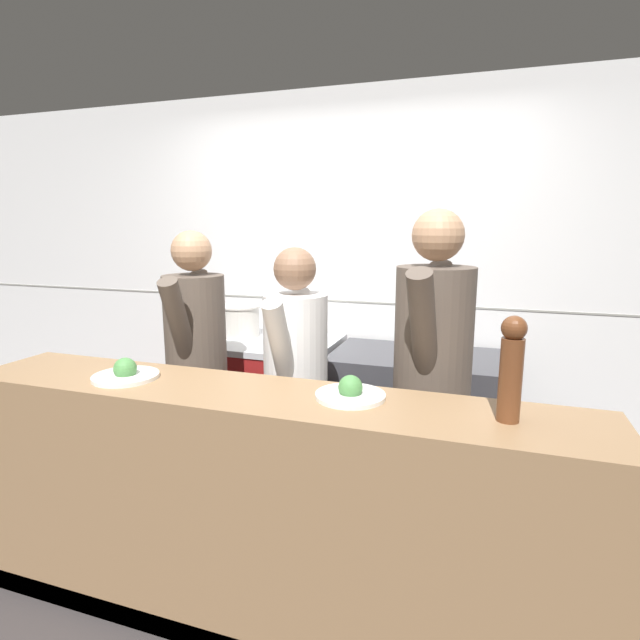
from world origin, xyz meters
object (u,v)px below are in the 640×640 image
Objects in this scene: plated_dish_main at (126,373)px; pepper_mill at (511,367)px; plated_dish_appetiser at (350,392)px; chef_sous at (296,386)px; chef_line at (432,379)px; sauce_pot at (298,327)px; oven_range at (271,404)px; stock_pot at (240,320)px; chef_head_cook at (197,363)px.

pepper_mill reaches higher than plated_dish_main.
chef_sous reaches higher than plated_dish_appetiser.
sauce_pot is at bearing 147.77° from chef_line.
chef_sous is at bearing -57.26° from oven_range.
chef_line reaches higher than plated_dish_main.
plated_dish_appetiser is at bearing -48.58° from stock_pot.
plated_dish_main is at bearing -93.99° from chef_head_cook.
plated_dish_appetiser is at bearing -109.72° from chef_line.
stock_pot is 2.20m from pepper_mill.
stock_pot reaches higher than plated_dish_appetiser.
plated_dish_main is 0.16× the size of chef_line.
chef_head_cook is (-0.14, -0.67, 0.46)m from oven_range.
chef_sous reaches higher than plated_dish_main.
chef_line is (1.41, -0.79, -0.05)m from stock_pot.
chef_line reaches higher than pepper_mill.
oven_range is 0.55× the size of chef_head_cook.
plated_dish_appetiser is (1.16, -1.31, 0.03)m from stock_pot.
chef_head_cook is (-0.34, -0.69, -0.10)m from sauce_pot.
oven_range is 1.47m from plated_dish_main.
stock_pot is at bearing 130.52° from chef_sous.
chef_head_cook is 1.31m from chef_line.
pepper_mill is at bearing -46.09° from sauce_pot.
chef_sous is at bearing -47.90° from stock_pot.
plated_dish_main is at bearing -136.31° from chef_sous.
chef_line is at bearing -29.14° from stock_pot.
oven_range is at bearing 125.86° from plated_dish_appetiser.
stock_pot is at bearing 87.76° from chef_head_cook.
pepper_mill is at bearing -41.58° from oven_range.
pepper_mill is 1.17m from chef_sous.
plated_dish_appetiser is (0.71, -1.28, 0.04)m from sauce_pot.
chef_line is (1.23, 0.60, -0.08)m from plated_dish_main.
plated_dish_appetiser is at bearing -60.85° from sauce_pot.
stock_pot is 0.18× the size of chef_sous.
chef_head_cook is (-0.07, 0.66, -0.14)m from plated_dish_main.
plated_dish_appetiser is 0.59m from chef_line.
plated_dish_appetiser is 0.15× the size of chef_line.
plated_dish_appetiser is at bearing -54.14° from oven_range.
oven_range is at bearing 153.43° from chef_line.
sauce_pot is at bearing 4.83° from oven_range.
chef_line is at bearing 25.97° from plated_dish_main.
pepper_mill is (0.56, -0.05, 0.17)m from plated_dish_appetiser.
chef_sous is 0.68m from chef_line.
sauce_pot is at bearing 109.01° from chef_sous.
pepper_mill is (1.48, -1.31, 0.77)m from oven_range.
stock_pot is at bearing 175.73° from sauce_pot.
chef_sous is (0.64, -0.09, -0.04)m from chef_head_cook.
oven_range is 2.12m from pepper_mill.
stock_pot is 0.45m from sauce_pot.
oven_range is 3.25× the size of stock_pot.
chef_line is at bearing -37.95° from sauce_pot.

